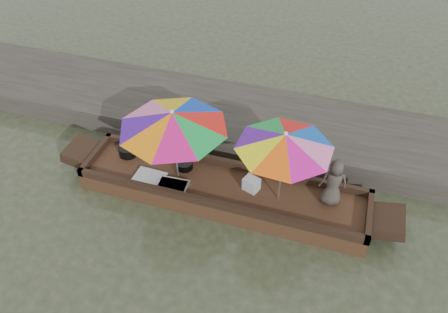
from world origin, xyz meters
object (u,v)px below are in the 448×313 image
(tray_scallop, at_px, (150,177))
(charcoal_grill, at_px, (185,165))
(supply_bag, at_px, (251,184))
(umbrella_stern, at_px, (282,167))
(umbrella_bow, at_px, (175,145))
(vendor, at_px, (334,182))
(tray_crayfish, at_px, (172,187))
(cooking_pot, at_px, (128,151))
(boat_hull, at_px, (222,192))

(tray_scallop, xyz_separation_m, charcoal_grill, (0.53, 0.49, 0.04))
(supply_bag, height_order, umbrella_stern, umbrella_stern)
(supply_bag, relative_size, umbrella_bow, 0.14)
(vendor, bearing_deg, umbrella_bow, -6.30)
(tray_crayfish, xyz_separation_m, charcoal_grill, (0.02, 0.60, 0.03))
(umbrella_bow, bearing_deg, vendor, 3.97)
(cooking_pot, relative_size, umbrella_stern, 0.22)
(umbrella_bow, bearing_deg, supply_bag, 2.94)
(tray_scallop, xyz_separation_m, supply_bag, (1.92, 0.32, 0.10))
(cooking_pot, bearing_deg, supply_bag, -4.22)
(vendor, bearing_deg, cooking_pot, -11.24)
(tray_scallop, bearing_deg, cooking_pot, 144.30)
(cooking_pot, xyz_separation_m, supply_bag, (2.64, -0.19, 0.03))
(boat_hull, bearing_deg, tray_scallop, -170.00)
(tray_crayfish, distance_m, umbrella_stern, 2.11)
(supply_bag, distance_m, vendor, 1.49)
(umbrella_stern, bearing_deg, charcoal_grill, 172.76)
(tray_crayfish, bearing_deg, supply_bag, 16.91)
(boat_hull, xyz_separation_m, charcoal_grill, (-0.85, 0.24, 0.25))
(umbrella_stern, bearing_deg, tray_crayfish, -169.65)
(cooking_pot, height_order, tray_crayfish, cooking_pot)
(supply_bag, bearing_deg, charcoal_grill, 173.02)
(supply_bag, height_order, vendor, vendor)
(cooking_pot, bearing_deg, umbrella_bow, -12.67)
(charcoal_grill, xyz_separation_m, supply_bag, (1.39, -0.17, 0.06))
(umbrella_stern, bearing_deg, cooking_pot, 175.15)
(cooking_pot, relative_size, tray_scallop, 0.63)
(charcoal_grill, bearing_deg, supply_bag, -6.98)
(vendor, bearing_deg, boat_hull, -4.49)
(vendor, bearing_deg, tray_scallop, -2.74)
(cooking_pot, xyz_separation_m, tray_scallop, (0.71, -0.51, -0.07))
(cooking_pot, height_order, tray_scallop, cooking_pot)
(supply_bag, xyz_separation_m, vendor, (1.44, 0.13, 0.36))
(boat_hull, bearing_deg, supply_bag, 7.81)
(tray_crayfish, xyz_separation_m, supply_bag, (1.41, 0.43, 0.09))
(supply_bag, relative_size, umbrella_stern, 0.17)
(tray_scallop, relative_size, supply_bag, 2.11)
(tray_crayfish, relative_size, umbrella_bow, 0.30)
(supply_bag, xyz_separation_m, umbrella_stern, (0.53, -0.07, 0.65))
(tray_crayfish, bearing_deg, charcoal_grill, 88.29)
(charcoal_grill, height_order, vendor, vendor)
(charcoal_grill, bearing_deg, vendor, -0.91)
(boat_hull, distance_m, charcoal_grill, 0.92)
(vendor, relative_size, umbrella_stern, 0.59)
(supply_bag, bearing_deg, umbrella_bow, -177.06)
(boat_hull, bearing_deg, charcoal_grill, 164.01)
(boat_hull, relative_size, tray_crayfish, 9.24)
(boat_hull, relative_size, vendor, 5.55)
(boat_hull, height_order, charcoal_grill, charcoal_grill)
(charcoal_grill, relative_size, supply_bag, 1.14)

